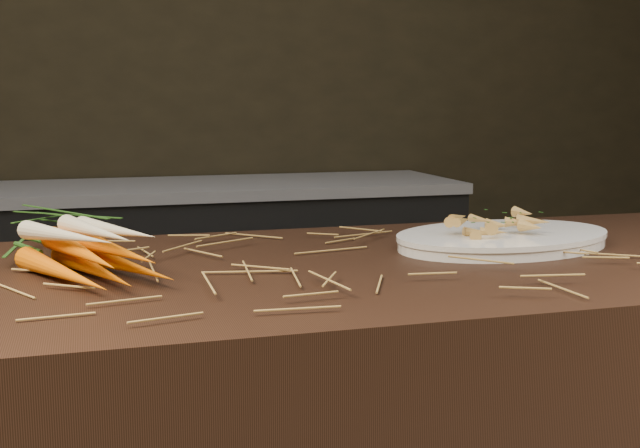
% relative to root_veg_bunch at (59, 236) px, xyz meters
% --- Properties ---
extents(back_counter, '(1.82, 0.62, 0.84)m').
position_rel_root_veg_bunch_xyz_m(back_counter, '(0.54, 1.77, -0.52)').
color(back_counter, black).
rests_on(back_counter, ground).
extents(straw_bedding, '(1.40, 0.60, 0.02)m').
position_rel_root_veg_bunch_xyz_m(straw_bedding, '(0.24, -0.11, -0.04)').
color(straw_bedding, olive).
rests_on(straw_bedding, main_counter).
extents(root_veg_bunch, '(0.32, 0.50, 0.09)m').
position_rel_root_veg_bunch_xyz_m(root_veg_bunch, '(0.00, 0.00, 0.00)').
color(root_veg_bunch, '#E05405').
rests_on(root_veg_bunch, main_counter).
extents(serving_platter, '(0.44, 0.34, 0.02)m').
position_rel_root_veg_bunch_xyz_m(serving_platter, '(0.73, -0.05, -0.03)').
color(serving_platter, white).
rests_on(serving_platter, main_counter).
extents(roasted_veg_heap, '(0.22, 0.18, 0.04)m').
position_rel_root_veg_bunch_xyz_m(roasted_veg_heap, '(0.73, -0.05, -0.00)').
color(roasted_veg_heap, '#B38641').
rests_on(roasted_veg_heap, serving_platter).
extents(serving_fork, '(0.04, 0.15, 0.00)m').
position_rel_root_veg_bunch_xyz_m(serving_fork, '(0.87, -0.04, -0.02)').
color(serving_fork, silver).
rests_on(serving_fork, serving_platter).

